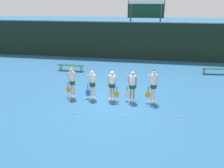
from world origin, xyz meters
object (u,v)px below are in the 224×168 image
Objects in this scene: scoreboard at (146,14)px; player_0 at (72,80)px; tennis_ball_1 at (85,99)px; tennis_ball_5 at (76,84)px; player_2 at (112,83)px; player_1 at (92,82)px; bench_far at (215,69)px; tennis_ball_2 at (125,116)px; tennis_ball_0 at (179,116)px; bench_courtside at (71,66)px; tennis_ball_3 at (86,91)px; player_3 at (132,84)px; tennis_ball_6 at (128,97)px; tennis_ball_4 at (74,113)px; player_4 at (153,84)px.

scoreboard is 3.00× the size of player_0.
tennis_ball_5 is at bearing 120.07° from tennis_ball_1.
player_0 is at bearing -169.67° from player_2.
bench_far is at bearing 35.64° from player_1.
tennis_ball_2 is (2.01, -1.74, -0.91)m from player_1.
tennis_ball_5 is (-6.05, 3.23, -0.00)m from tennis_ball_0.
player_2 is (4.06, -4.80, 0.55)m from bench_courtside.
tennis_ball_3 is (0.44, 0.96, -0.98)m from player_0.
player_0 is at bearing 151.24° from tennis_ball_2.
player_3 reaches higher than bench_courtside.
player_1 is (2.97, -4.80, 0.54)m from bench_courtside.
player_3 is 23.17× the size of tennis_ball_6.
tennis_ball_6 reaches higher than tennis_ball_0.
player_0 is 25.77× the size of tennis_ball_4.
player_0 is 1.44m from tennis_ball_3.
player_0 is at bearing 167.48° from tennis_ball_1.
tennis_ball_1 is 2.37m from tennis_ball_5.
tennis_ball_0 is at bearing -28.08° from tennis_ball_5.
player_2 reaches higher than tennis_ball_3.
player_4 is 4.16m from tennis_ball_3.
tennis_ball_6 is (-5.89, -5.39, -0.34)m from bench_far.
tennis_ball_1 is at bearing -76.11° from tennis_ball_3.
tennis_ball_6 is at bearing -39.25° from bench_courtside.
player_0 is 25.82× the size of tennis_ball_2.
tennis_ball_6 is at bearing 13.48° from player_0.
scoreboard reaches higher than player_0.
player_2 is 23.34× the size of tennis_ball_1.
tennis_ball_2 is (3.13, -1.72, -0.98)m from player_0.
player_0 is 3.28m from player_3.
player_2 is 2.21m from tennis_ball_3.
tennis_ball_4 is at bearing -104.63° from player_1.
player_1 is 0.99× the size of player_2.
scoreboard is 10.08m from tennis_ball_5.
bench_courtside is 8.23m from tennis_ball_2.
tennis_ball_5 is (1.37, -2.94, -0.37)m from bench_courtside.
player_2 is at bearing -0.65° from player_1.
bench_far reaches higher than tennis_ball_3.
tennis_ball_4 is 1.01× the size of tennis_ball_5.
tennis_ball_2 and tennis_ball_4 have the same top height.
player_1 reaches higher than tennis_ball_4.
player_2 is (-6.74, -5.77, 0.58)m from bench_far.
tennis_ball_1 is 1.15m from tennis_ball_3.
player_4 reaches higher than bench_courtside.
player_3 is at bearing 35.68° from tennis_ball_4.
tennis_ball_5 is at bearing -62.30° from bench_courtside.
player_3 reaches higher than player_2.
player_1 is 22.56× the size of tennis_ball_3.
scoreboard is at bearing 64.21° from tennis_ball_5.
tennis_ball_1 is (-2.85, -10.41, -3.93)m from scoreboard.
player_4 is 25.05× the size of tennis_ball_6.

